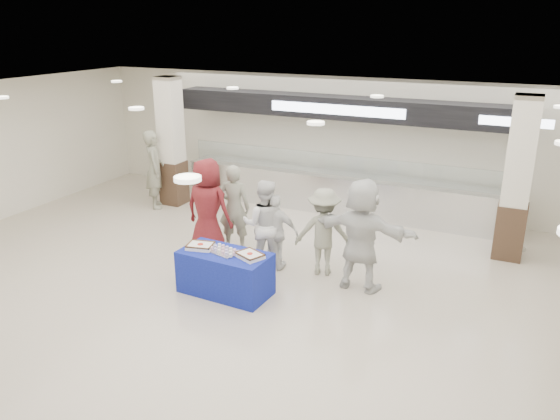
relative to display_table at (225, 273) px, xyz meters
The scene contains 15 objects.
ground 0.69m from the display_table, 59.03° to the right, with size 14.00×14.00×0.00m, color beige.
serving_line 4.97m from the display_table, 86.47° to the left, with size 8.70×0.85×2.80m.
column_left 5.36m from the display_table, 134.99° to the left, with size 0.55×0.55×3.20m.
column_right 5.79m from the display_table, 40.73° to the left, with size 0.55×0.55×3.20m.
display_table is the anchor object (origin of this frame).
sheet_cake_left 0.64m from the display_table, behind, with size 0.50×0.43×0.09m.
sheet_cake_right 0.64m from the display_table, ahead, with size 0.53×0.48×0.09m.
cupcake_tray 0.41m from the display_table, 39.86° to the left, with size 0.53×0.45×0.07m.
civilian_maroon 1.75m from the display_table, 131.77° to the left, with size 0.97×0.63×1.99m, color maroon.
soldier_a 2.01m from the display_table, 114.89° to the left, with size 0.65×0.43×1.78m, color gray.
chef_tall 1.35m from the display_table, 84.37° to the left, with size 0.83×0.65×1.72m, color white.
chef_short 1.37m from the display_table, 74.56° to the left, with size 0.85×0.35×1.45m, color white.
soldier_b 1.96m from the display_table, 49.60° to the left, with size 1.06×0.61×1.64m, color gray.
civilian_white 2.42m from the display_table, 29.59° to the left, with size 1.86×0.59×2.00m, color silver.
soldier_bg 5.14m from the display_table, 140.37° to the left, with size 0.71×0.47×1.95m, color gray.
Camera 1 is at (4.16, -6.77, 4.46)m, focal length 35.00 mm.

